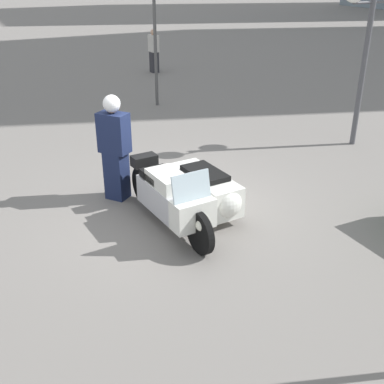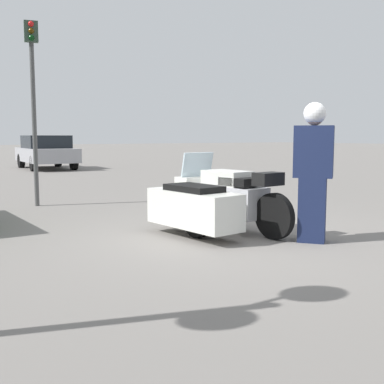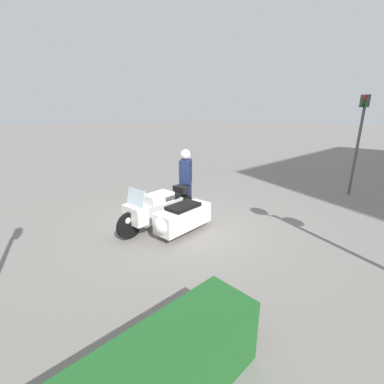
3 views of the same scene
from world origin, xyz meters
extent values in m
plane|color=slate|center=(0.00, 0.00, 0.00)|extent=(160.00, 160.00, 0.00)
cylinder|color=black|center=(1.55, -0.23, 0.32)|extent=(0.65, 0.15, 0.64)
cylinder|color=black|center=(-0.33, -0.39, 0.32)|extent=(0.65, 0.15, 0.64)
cylinder|color=black|center=(0.36, 0.42, 0.25)|extent=(0.51, 0.14, 0.50)
cube|color=#B7B7BC|center=(0.61, -0.31, 0.45)|extent=(1.37, 0.57, 0.45)
cube|color=silver|center=(0.61, -0.31, 0.78)|extent=(0.76, 0.50, 0.24)
cube|color=black|center=(0.31, -0.34, 0.76)|extent=(0.57, 0.48, 0.12)
cube|color=silver|center=(1.36, -0.25, 0.54)|extent=(0.37, 0.65, 0.44)
cube|color=silver|center=(1.31, -0.25, 0.96)|extent=(0.16, 0.61, 0.40)
sphere|color=white|center=(1.60, -0.23, 0.47)|extent=(0.18, 0.18, 0.18)
cube|color=silver|center=(0.42, 0.43, 0.40)|extent=(1.54, 0.68, 0.50)
sphere|color=silver|center=(1.06, 0.48, 0.43)|extent=(0.48, 0.48, 0.47)
cube|color=black|center=(0.42, 0.43, 0.69)|extent=(0.86, 0.54, 0.09)
cube|color=black|center=(-0.21, -0.38, 0.83)|extent=(0.27, 0.43, 0.18)
cube|color=#192347|center=(-0.71, -0.72, 0.43)|extent=(0.47, 0.46, 0.86)
cube|color=#192347|center=(-0.71, -0.72, 1.21)|extent=(0.59, 0.55, 0.68)
sphere|color=tan|center=(-0.71, -0.72, 1.67)|extent=(0.23, 0.23, 0.23)
sphere|color=white|center=(-0.71, -0.72, 1.71)|extent=(0.29, 0.29, 0.29)
cylinder|color=#4C4C4C|center=(4.74, 1.34, 1.62)|extent=(0.09, 0.09, 3.24)
cube|color=#334738|center=(4.68, 1.35, 3.44)|extent=(0.20, 0.28, 0.40)
sphere|color=red|center=(4.62, 1.37, 3.57)|extent=(0.11, 0.11, 0.11)
sphere|color=#462D06|center=(4.62, 1.37, 3.44)|extent=(0.11, 0.11, 0.11)
sphere|color=#07350F|center=(4.62, 1.37, 3.31)|extent=(0.11, 0.11, 0.11)
cube|color=#9E9EA3|center=(15.89, -2.40, 0.61)|extent=(4.23, 2.17, 0.59)
cube|color=black|center=(15.89, -2.40, 1.18)|extent=(2.26, 1.88, 0.55)
cylinder|color=black|center=(17.22, -1.66, 0.32)|extent=(0.65, 0.27, 0.63)
cylinder|color=black|center=(17.10, -3.31, 0.32)|extent=(0.65, 0.27, 0.63)
cylinder|color=black|center=(14.68, -1.48, 0.32)|extent=(0.65, 0.27, 0.63)
cylinder|color=black|center=(14.56, -3.13, 0.32)|extent=(0.65, 0.27, 0.63)
camera|label=1|loc=(6.81, -2.93, 3.79)|focal=45.00mm
camera|label=2|loc=(-5.06, 4.20, 1.41)|focal=45.00mm
camera|label=3|loc=(4.32, 4.79, 2.82)|focal=24.00mm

